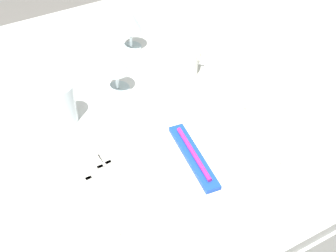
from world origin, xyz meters
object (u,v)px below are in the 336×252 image
(spoon_tea, at_px, (273,116))
(wine_glass_left, at_px, (130,20))
(fork_salad, at_px, (99,195))
(spoon_soup, at_px, (254,125))
(spoon_dessert, at_px, (263,121))
(fork_inner, at_px, (111,188))
(dinner_plate, at_px, (193,161))
(toothbrush_package, at_px, (193,156))
(fork_outer, at_px, (120,180))
(drink_tumbler, at_px, (64,106))
(coffee_cup_left, at_px, (184,63))
(dinner_knife, at_px, (249,135))
(coffee_cup_right, at_px, (306,30))
(wine_glass_centre, at_px, (115,63))

(spoon_tea, bearing_deg, wine_glass_left, 111.94)
(fork_salad, height_order, wine_glass_left, wine_glass_left)
(spoon_soup, xyz_separation_m, spoon_dessert, (0.03, 0.00, -0.00))
(fork_inner, relative_size, fork_salad, 1.12)
(dinner_plate, relative_size, fork_salad, 1.38)
(toothbrush_package, bearing_deg, spoon_soup, 9.72)
(fork_outer, relative_size, spoon_soup, 0.99)
(fork_salad, height_order, drink_tumbler, drink_tumbler)
(fork_salad, bearing_deg, drink_tumbler, 85.52)
(fork_outer, height_order, wine_glass_left, wine_glass_left)
(spoon_dessert, distance_m, coffee_cup_left, 0.28)
(spoon_soup, distance_m, coffee_cup_left, 0.27)
(fork_salad, distance_m, spoon_dessert, 0.46)
(dinner_plate, bearing_deg, drink_tumbler, 125.94)
(toothbrush_package, height_order, spoon_dessert, toothbrush_package)
(spoon_tea, bearing_deg, fork_outer, -179.61)
(dinner_knife, bearing_deg, wine_glass_left, 100.23)
(fork_salad, bearing_deg, fork_outer, 15.83)
(coffee_cup_right, xyz_separation_m, wine_glass_centre, (-0.61, 0.06, 0.05))
(coffee_cup_right, relative_size, wine_glass_left, 0.73)
(fork_outer, xyz_separation_m, coffee_cup_right, (0.74, 0.24, 0.04))
(dinner_knife, xyz_separation_m, wine_glass_centre, (-0.21, 0.32, 0.09))
(toothbrush_package, relative_size, wine_glass_left, 1.47)
(fork_outer, bearing_deg, spoon_dessert, 0.49)
(coffee_cup_left, distance_m, coffee_cup_right, 0.42)
(spoon_soup, relative_size, coffee_cup_left, 2.16)
(spoon_tea, bearing_deg, coffee_cup_left, 113.35)
(dinner_plate, height_order, wine_glass_centre, wine_glass_centre)
(toothbrush_package, bearing_deg, wine_glass_centre, 97.06)
(fork_outer, bearing_deg, coffee_cup_right, 17.82)
(fork_salad, relative_size, wine_glass_left, 1.40)
(wine_glass_centre, bearing_deg, dinner_knife, -57.09)
(spoon_tea, xyz_separation_m, drink_tumbler, (-0.47, 0.25, 0.05))
(spoon_soup, xyz_separation_m, drink_tumbler, (-0.40, 0.25, 0.05))
(dinner_plate, bearing_deg, toothbrush_package, 0.00)
(fork_outer, distance_m, coffee_cup_left, 0.42)
(spoon_dessert, relative_size, coffee_cup_left, 2.24)
(fork_salad, relative_size, coffee_cup_right, 1.92)
(toothbrush_package, relative_size, fork_salad, 1.05)
(coffee_cup_left, bearing_deg, fork_outer, -140.38)
(dinner_knife, bearing_deg, fork_inner, 177.85)
(spoon_tea, bearing_deg, spoon_dessert, 179.27)
(spoon_soup, bearing_deg, coffee_cup_right, 32.71)
(fork_outer, relative_size, dinner_knife, 0.93)
(fork_outer, relative_size, fork_salad, 1.06)
(fork_salad, height_order, spoon_soup, spoon_soup)
(spoon_tea, bearing_deg, coffee_cup_right, 37.53)
(fork_salad, bearing_deg, coffee_cup_right, 17.67)
(fork_inner, distance_m, spoon_soup, 0.39)
(toothbrush_package, distance_m, fork_salad, 0.23)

